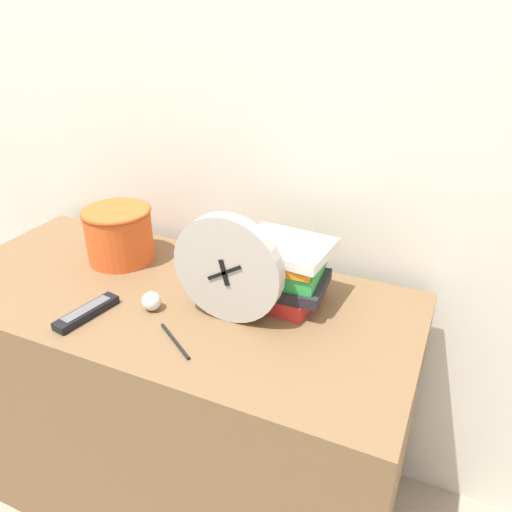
% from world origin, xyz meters
% --- Properties ---
extents(wall_back, '(6.00, 0.04, 2.40)m').
position_xyz_m(wall_back, '(0.00, 0.66, 1.20)').
color(wall_back, silver).
rests_on(wall_back, ground_plane).
extents(desk, '(1.30, 0.59, 0.76)m').
position_xyz_m(desk, '(0.00, 0.29, 0.38)').
color(desk, brown).
rests_on(desk, ground_plane).
extents(desk_clock, '(0.27, 0.04, 0.27)m').
position_xyz_m(desk_clock, '(0.19, 0.27, 0.90)').
color(desk_clock, '#B7B2A8').
rests_on(desk_clock, desk).
extents(book_stack, '(0.24, 0.20, 0.16)m').
position_xyz_m(book_stack, '(0.28, 0.40, 0.84)').
color(book_stack, red).
rests_on(book_stack, desk).
extents(basket, '(0.20, 0.20, 0.16)m').
position_xyz_m(basket, '(-0.24, 0.41, 0.85)').
color(basket, '#E05623').
rests_on(basket, desk).
extents(tv_remote, '(0.07, 0.18, 0.02)m').
position_xyz_m(tv_remote, '(-0.13, 0.13, 0.77)').
color(tv_remote, black).
rests_on(tv_remote, desk).
extents(crumpled_paper_ball, '(0.05, 0.05, 0.05)m').
position_xyz_m(crumpled_paper_ball, '(-0.00, 0.22, 0.78)').
color(crumpled_paper_ball, white).
rests_on(crumpled_paper_ball, desk).
extents(pen, '(0.13, 0.09, 0.01)m').
position_xyz_m(pen, '(0.12, 0.13, 0.76)').
color(pen, black).
rests_on(pen, desk).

